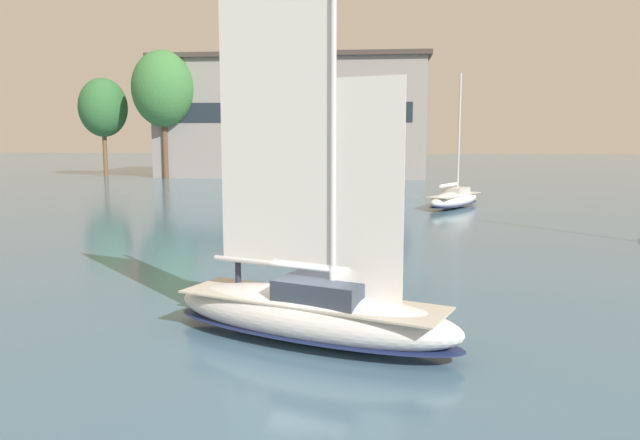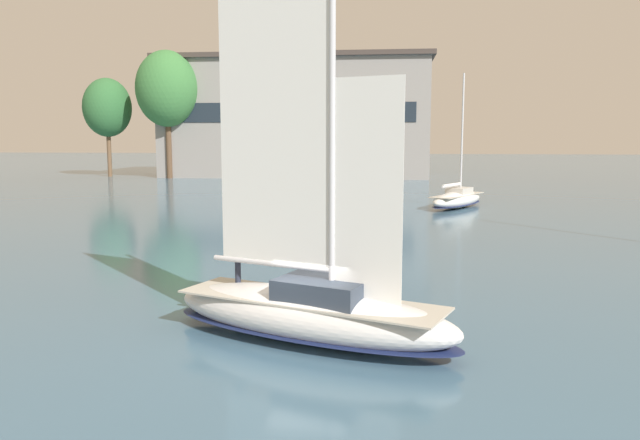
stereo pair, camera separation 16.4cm
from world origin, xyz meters
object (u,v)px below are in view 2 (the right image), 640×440
at_px(tree_shore_left, 107,108).
at_px(sailboat_moored_far_slip, 457,199).
at_px(sailboat_main, 310,307).
at_px(tree_shore_center, 167,89).
at_px(sailboat_moored_mid_channel, 367,181).

relative_size(tree_shore_left, sailboat_moored_far_slip, 1.28).
relative_size(tree_shore_left, sailboat_main, 1.11).
bearing_deg(tree_shore_center, sailboat_moored_far_slip, -41.26).
bearing_deg(sailboat_moored_mid_channel, tree_shore_center, 155.93).
distance_m(tree_shore_center, sailboat_moored_far_slip, 53.38).
distance_m(sailboat_moored_mid_channel, sailboat_moored_far_slip, 22.53).
height_order(tree_shore_center, sailboat_moored_mid_channel, tree_shore_center).
bearing_deg(tree_shore_center, tree_shore_left, 164.59).
xyz_separation_m(sailboat_main, sailboat_moored_mid_channel, (-0.33, 58.36, -0.31)).
bearing_deg(sailboat_moored_far_slip, tree_shore_left, 143.24).
relative_size(tree_shore_center, sailboat_moored_mid_channel, 2.08).
bearing_deg(tree_shore_left, tree_shore_center, -15.41).
bearing_deg(sailboat_main, sailboat_moored_mid_channel, 90.33).
xyz_separation_m(sailboat_main, sailboat_moored_far_slip, (8.48, 37.63, -0.28)).
bearing_deg(tree_shore_left, sailboat_main, -61.09).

